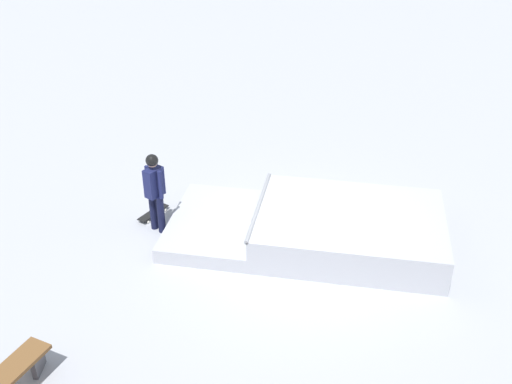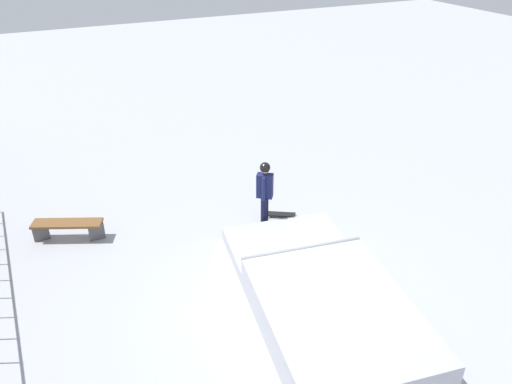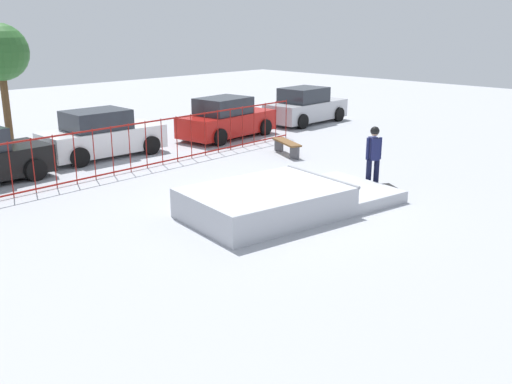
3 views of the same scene
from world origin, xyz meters
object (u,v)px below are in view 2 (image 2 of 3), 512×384
at_px(skateboard, 280,214).
at_px(skate_ramp, 326,304).
at_px(skater, 265,190).
at_px(park_bench, 68,227).

bearing_deg(skateboard, skate_ramp, -72.78).
xyz_separation_m(skate_ramp, skater, (3.38, -0.34, 0.69)).
height_order(skater, park_bench, skater).
xyz_separation_m(skate_ramp, park_bench, (4.77, 4.09, 0.04)).
height_order(skateboard, park_bench, park_bench).
distance_m(skateboard, park_bench, 5.11).
distance_m(skate_ramp, skater, 3.46).
bearing_deg(skateboard, skater, -127.92).
height_order(skater, skateboard, skater).
bearing_deg(skateboard, park_bench, -162.61).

